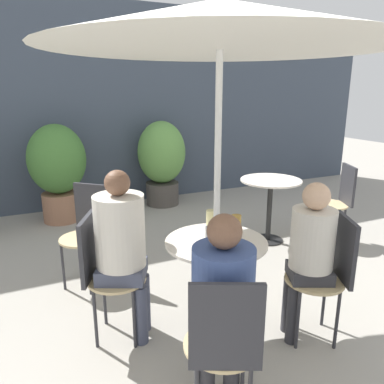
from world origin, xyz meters
TOP-DOWN VIEW (x-y plane):
  - ground_plane at (0.00, 0.00)m, footprint 20.00×20.00m
  - storefront_wall at (0.00, 3.87)m, footprint 10.00×0.06m
  - cafe_table_near at (0.05, 0.22)m, footprint 0.71×0.71m
  - cafe_table_far at (1.48, 1.55)m, footprint 0.70×0.70m
  - bistro_chair_0 at (-0.68, 0.56)m, footprint 0.47×0.45m
  - bistro_chair_1 at (-0.29, -0.51)m, footprint 0.45×0.47m
  - bistro_chair_2 at (0.77, -0.12)m, footprint 0.47×0.45m
  - bistro_chair_3 at (2.19, 1.19)m, footprint 0.46×0.45m
  - bistro_chair_4 at (-0.63, 1.45)m, footprint 0.47×0.48m
  - seated_person_0 at (-0.54, 0.49)m, footprint 0.42×0.41m
  - seated_person_1 at (-0.23, -0.37)m, footprint 0.38×0.40m
  - seated_person_2 at (0.63, -0.06)m, footprint 0.37×0.35m
  - beer_glass_0 at (-0.05, 0.13)m, footprint 0.06×0.06m
  - beer_glass_1 at (0.16, 0.15)m, footprint 0.07×0.07m
  - beer_glass_2 at (0.07, 0.35)m, footprint 0.06×0.06m
  - potted_plant_0 at (-0.69, 3.33)m, footprint 0.76×0.76m
  - potted_plant_1 at (0.84, 3.47)m, footprint 0.73×0.73m
  - umbrella at (0.05, 0.22)m, footprint 2.18×2.18m

SIDE VIEW (x-z plane):
  - ground_plane at x=0.00m, z-range 0.00..0.00m
  - bistro_chair_0 at x=-0.68m, z-range 0.09..1.02m
  - bistro_chair_1 at x=-0.29m, z-range 0.09..1.02m
  - bistro_chair_2 at x=0.77m, z-range 0.09..1.02m
  - bistro_chair_3 at x=2.19m, z-range 0.09..1.02m
  - bistro_chair_4 at x=-0.63m, z-range 0.09..1.02m
  - cafe_table_far at x=1.48m, z-range 0.20..0.96m
  - cafe_table_near at x=0.05m, z-range 0.20..0.96m
  - seated_person_1 at x=-0.23m, z-range 0.12..1.29m
  - seated_person_2 at x=0.63m, z-range 0.12..1.30m
  - potted_plant_1 at x=0.84m, z-range 0.08..1.38m
  - seated_person_0 at x=-0.54m, z-range 0.12..1.37m
  - potted_plant_0 at x=-0.69m, z-range 0.10..1.43m
  - beer_glass_0 at x=-0.05m, z-range 0.76..0.91m
  - beer_glass_2 at x=0.07m, z-range 0.76..0.94m
  - beer_glass_1 at x=0.16m, z-range 0.76..0.95m
  - storefront_wall at x=0.00m, z-range 0.00..3.00m
  - umbrella at x=0.05m, z-range 1.00..3.27m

